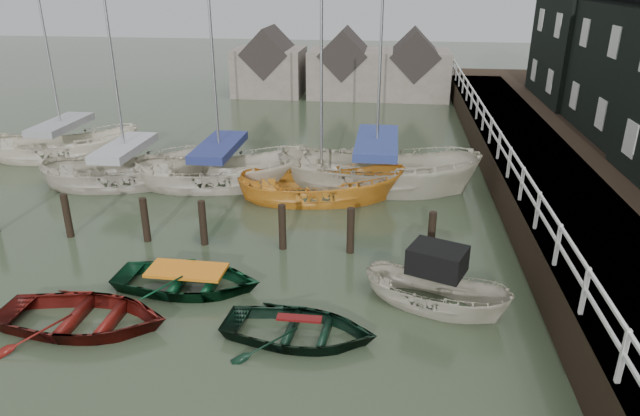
# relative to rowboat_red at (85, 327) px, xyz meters

# --- Properties ---
(ground) EXTENTS (120.00, 120.00, 0.00)m
(ground) POSITION_rel_rowboat_red_xyz_m (2.61, 1.56, 0.00)
(ground) COLOR #293521
(ground) RESTS_ON ground
(pier) EXTENTS (3.04, 32.00, 2.70)m
(pier) POSITION_rel_rowboat_red_xyz_m (12.08, 11.56, 0.71)
(pier) COLOR black
(pier) RESTS_ON ground
(mooring_pilings) EXTENTS (13.72, 0.22, 1.80)m
(mooring_pilings) POSITION_rel_rowboat_red_xyz_m (1.49, 4.56, 0.50)
(mooring_pilings) COLOR black
(mooring_pilings) RESTS_ON ground
(far_sheds) EXTENTS (14.00, 4.08, 4.39)m
(far_sheds) POSITION_rel_rowboat_red_xyz_m (3.44, 27.56, 1.86)
(far_sheds) COLOR #665B51
(far_sheds) RESTS_ON ground
(rowboat_red) EXTENTS (3.99, 2.86, 0.82)m
(rowboat_red) POSITION_rel_rowboat_red_xyz_m (0.00, 0.00, 0.00)
(rowboat_red) COLOR #54100C
(rowboat_red) RESTS_ON ground
(rowboat_green) EXTENTS (3.86, 2.79, 0.79)m
(rowboat_green) POSITION_rel_rowboat_red_xyz_m (1.80, 1.97, 0.00)
(rowboat_green) COLOR #083219
(rowboat_green) RESTS_ON ground
(rowboat_dkgreen) EXTENTS (3.67, 2.77, 0.72)m
(rowboat_dkgreen) POSITION_rel_rowboat_red_xyz_m (5.01, 0.19, 0.00)
(rowboat_dkgreen) COLOR black
(rowboat_dkgreen) RESTS_ON ground
(motorboat) EXTENTS (3.92, 2.65, 2.20)m
(motorboat) POSITION_rel_rowboat_red_xyz_m (8.08, 1.95, 0.12)
(motorboat) COLOR #BDB7A2
(motorboat) RESTS_ON ground
(sailboat_a) EXTENTS (6.74, 4.01, 10.79)m
(sailboat_a) POSITION_rel_rowboat_red_xyz_m (-3.16, 9.33, 0.06)
(sailboat_a) COLOR beige
(sailboat_a) RESTS_ON ground
(sailboat_b) EXTENTS (6.99, 3.68, 10.74)m
(sailboat_b) POSITION_rel_rowboat_red_xyz_m (0.43, 9.67, 0.06)
(sailboat_b) COLOR beige
(sailboat_b) RESTS_ON ground
(sailboat_c) EXTENTS (6.25, 3.11, 9.92)m
(sailboat_c) POSITION_rel_rowboat_red_xyz_m (4.43, 8.72, 0.01)
(sailboat_c) COLOR orange
(sailboat_c) RESTS_ON ground
(sailboat_d) EXTENTS (7.91, 3.58, 11.97)m
(sailboat_d) POSITION_rel_rowboat_red_xyz_m (6.33, 10.24, 0.06)
(sailboat_d) COLOR beige
(sailboat_d) RESTS_ON ground
(sailboat_e) EXTENTS (6.86, 4.10, 10.07)m
(sailboat_e) POSITION_rel_rowboat_red_xyz_m (-7.42, 12.27, 0.06)
(sailboat_e) COLOR beige
(sailboat_e) RESTS_ON ground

